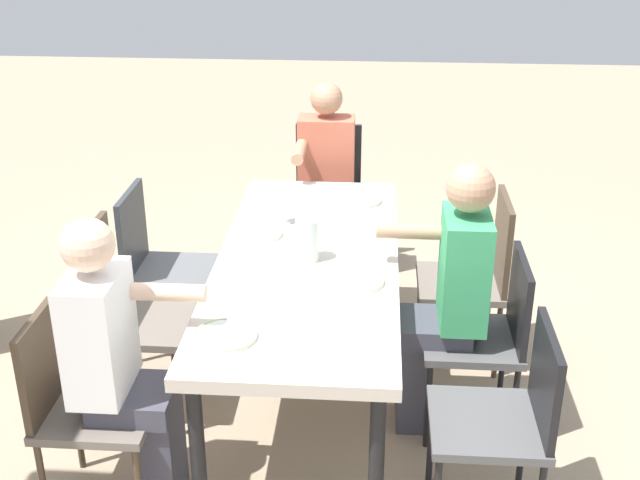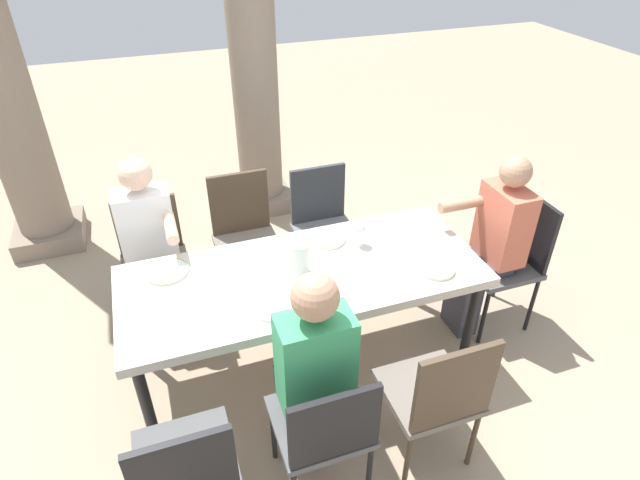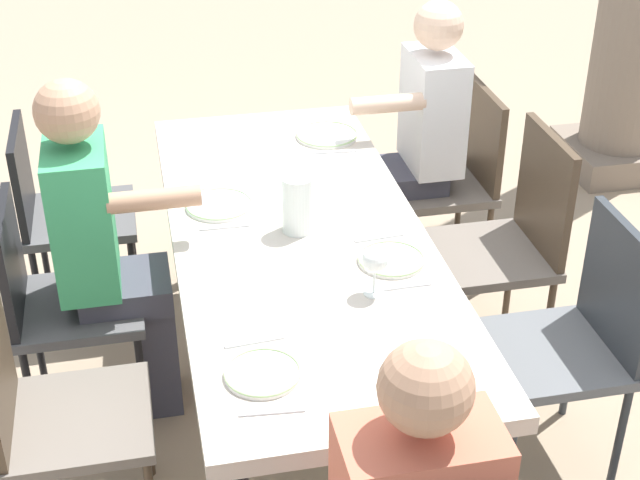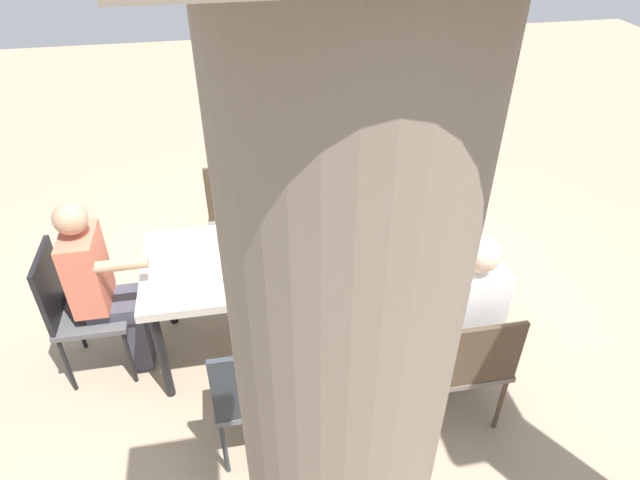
% 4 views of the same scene
% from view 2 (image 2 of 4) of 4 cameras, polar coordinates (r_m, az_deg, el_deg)
% --- Properties ---
extents(ground_plane, '(16.00, 16.00, 0.00)m').
position_cam_2_polar(ground_plane, '(3.53, -1.62, -13.38)').
color(ground_plane, gray).
extents(dining_table, '(2.06, 0.84, 0.76)m').
position_cam_2_polar(dining_table, '(3.05, -1.83, -4.47)').
color(dining_table, beige).
rests_on(dining_table, ground).
extents(chair_west_north, '(0.44, 0.44, 0.88)m').
position_cam_2_polar(chair_west_north, '(3.75, -17.56, -1.50)').
color(chair_west_north, '#6A6158').
rests_on(chair_west_north, ground).
extents(chair_west_south, '(0.44, 0.44, 0.87)m').
position_cam_2_polar(chair_west_south, '(2.53, -14.31, -22.74)').
color(chair_west_south, '#4F4F50').
rests_on(chair_west_south, ground).
extents(chair_mid_north, '(0.44, 0.44, 0.96)m').
position_cam_2_polar(chair_mid_north, '(3.77, -8.13, 0.88)').
color(chair_mid_north, '#6A6158').
rests_on(chair_mid_north, ground).
extents(chair_mid_south, '(0.44, 0.44, 0.87)m').
position_cam_2_polar(chair_mid_south, '(2.59, 0.54, -19.57)').
color(chair_mid_south, '#4F4F50').
rests_on(chair_mid_south, ground).
extents(chair_east_north, '(0.44, 0.44, 0.91)m').
position_cam_2_polar(chair_east_north, '(3.91, 0.33, 2.06)').
color(chair_east_north, '#5B5E61').
rests_on(chair_east_north, ground).
extents(chair_east_south, '(0.44, 0.44, 0.92)m').
position_cam_2_polar(chair_east_south, '(2.76, 12.62, -15.86)').
color(chair_east_south, '#6A6158').
rests_on(chair_east_south, ground).
extents(chair_head_east, '(0.44, 0.44, 0.95)m').
position_cam_2_polar(chair_head_east, '(3.74, 19.92, -1.42)').
color(chair_head_east, '#4F4F50').
rests_on(chair_head_east, ground).
extents(diner_woman_green, '(0.35, 0.49, 1.28)m').
position_cam_2_polar(diner_woman_green, '(3.51, -17.75, -0.82)').
color(diner_woman_green, '#3F3F4C').
rests_on(diner_woman_green, ground).
extents(diner_man_white, '(0.35, 0.49, 1.30)m').
position_cam_2_polar(diner_man_white, '(2.56, -0.89, -13.75)').
color(diner_man_white, '#3F3F4C').
rests_on(diner_man_white, ground).
extents(diner_guest_third, '(0.49, 0.35, 1.28)m').
position_cam_2_polar(diner_guest_third, '(3.57, 17.96, -0.26)').
color(diner_guest_third, '#3F3F4C').
rests_on(diner_guest_third, ground).
extents(stone_column_centre, '(0.51, 0.51, 2.86)m').
position_cam_2_polar(stone_column_centre, '(4.64, -7.25, 19.01)').
color(stone_column_centre, gray).
rests_on(stone_column_centre, ground).
extents(plate_0, '(0.25, 0.25, 0.02)m').
position_cam_2_polar(plate_0, '(3.12, -16.24, -3.26)').
color(plate_0, white).
rests_on(plate_0, dining_table).
extents(fork_0, '(0.04, 0.17, 0.01)m').
position_cam_2_polar(fork_0, '(3.13, -18.92, -3.85)').
color(fork_0, silver).
rests_on(fork_0, dining_table).
extents(spoon_0, '(0.03, 0.17, 0.01)m').
position_cam_2_polar(spoon_0, '(3.13, -13.51, -2.83)').
color(spoon_0, silver).
rests_on(spoon_0, dining_table).
extents(plate_1, '(0.24, 0.24, 0.02)m').
position_cam_2_polar(plate_1, '(2.77, -4.90, -7.19)').
color(plate_1, white).
rests_on(plate_1, dining_table).
extents(fork_1, '(0.02, 0.17, 0.01)m').
position_cam_2_polar(fork_1, '(2.76, -7.93, -7.92)').
color(fork_1, silver).
rests_on(fork_1, dining_table).
extents(spoon_1, '(0.02, 0.17, 0.01)m').
position_cam_2_polar(spoon_1, '(2.81, -1.92, -6.63)').
color(spoon_1, silver).
rests_on(spoon_1, dining_table).
extents(plate_2, '(0.22, 0.22, 0.02)m').
position_cam_2_polar(plate_2, '(3.26, 0.87, 0.05)').
color(plate_2, white).
rests_on(plate_2, dining_table).
extents(wine_glass_2, '(0.08, 0.08, 0.16)m').
position_cam_2_polar(wine_glass_2, '(3.17, 4.28, 1.23)').
color(wine_glass_2, white).
rests_on(wine_glass_2, dining_table).
extents(fork_2, '(0.03, 0.17, 0.01)m').
position_cam_2_polar(fork_2, '(3.22, -1.63, -0.53)').
color(fork_2, silver).
rests_on(fork_2, dining_table).
extents(spoon_2, '(0.02, 0.17, 0.01)m').
position_cam_2_polar(spoon_2, '(3.31, 3.32, 0.45)').
color(spoon_2, silver).
rests_on(spoon_2, dining_table).
extents(plate_3, '(0.21, 0.21, 0.02)m').
position_cam_2_polar(plate_3, '(3.09, 12.48, -3.11)').
color(plate_3, white).
rests_on(plate_3, dining_table).
extents(fork_3, '(0.03, 0.17, 0.01)m').
position_cam_2_polar(fork_3, '(3.02, 10.01, -3.79)').
color(fork_3, silver).
rests_on(fork_3, dining_table).
extents(spoon_3, '(0.03, 0.17, 0.01)m').
position_cam_2_polar(spoon_3, '(3.16, 14.81, -2.61)').
color(spoon_3, silver).
rests_on(spoon_3, dining_table).
extents(water_pitcher, '(0.11, 0.11, 0.20)m').
position_cam_2_polar(water_pitcher, '(2.95, -2.18, -2.18)').
color(water_pitcher, white).
rests_on(water_pitcher, dining_table).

